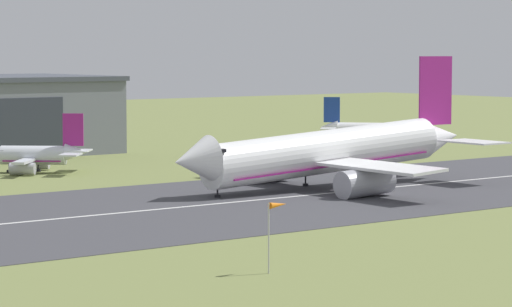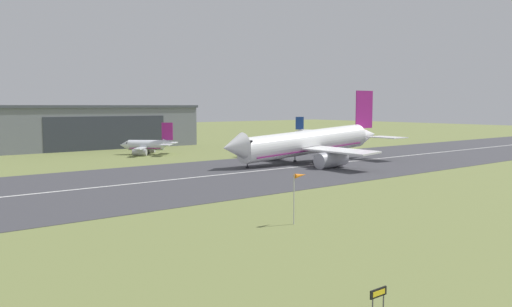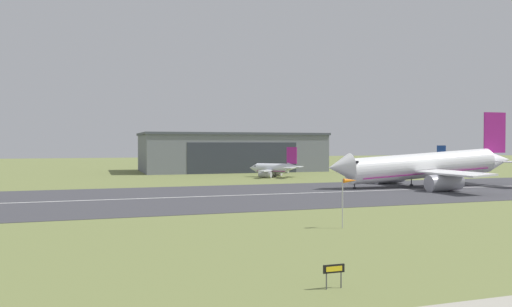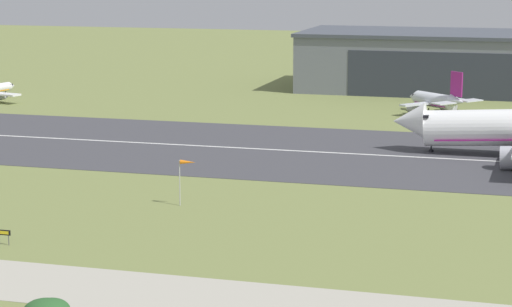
% 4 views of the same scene
% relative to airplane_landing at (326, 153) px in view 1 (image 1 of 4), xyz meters
% --- Properties ---
extents(ground_plane, '(696.34, 696.34, 0.00)m').
position_rel_airplane_landing_xyz_m(ground_plane, '(-55.14, -53.47, -5.14)').
color(ground_plane, olive).
extents(airplane_landing, '(53.14, 46.08, 19.23)m').
position_rel_airplane_landing_xyz_m(airplane_landing, '(0.00, 0.00, 0.00)').
color(airplane_landing, white).
rests_on(airplane_landing, ground_plane).
extents(airplane_parked_west, '(17.92, 17.75, 10.17)m').
position_rel_airplane_landing_xyz_m(airplane_parked_west, '(59.58, 57.46, -2.06)').
color(airplane_parked_west, white).
rests_on(airplane_parked_west, ground_plane).
extents(airplane_parked_centre, '(17.71, 18.01, 9.78)m').
position_rel_airplane_landing_xyz_m(airplane_parked_centre, '(-22.81, 46.19, -2.35)').
color(airplane_parked_centre, silver).
rests_on(airplane_parked_centre, ground_plane).
extents(windsock_pole, '(2.33, 0.81, 6.42)m').
position_rel_airplane_landing_xyz_m(windsock_pole, '(-47.17, -47.92, 0.56)').
color(windsock_pole, '#B7B7BC').
rests_on(windsock_pole, ground_plane).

